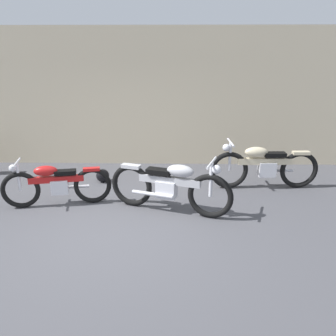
# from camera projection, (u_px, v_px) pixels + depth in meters

# --- Properties ---
(ground_plane) EXTENTS (40.00, 40.00, 0.00)m
(ground_plane) POSITION_uv_depth(u_px,v_px,m) (108.00, 228.00, 5.44)
(ground_plane) COLOR #47474C
(building_wall) EXTENTS (18.00, 0.30, 3.25)m
(building_wall) POSITION_uv_depth(u_px,v_px,m) (132.00, 98.00, 8.27)
(building_wall) COLOR beige
(building_wall) RESTS_ON ground_plane
(helmet) EXTENTS (0.28, 0.28, 0.28)m
(helmet) POSITION_uv_depth(u_px,v_px,m) (103.00, 176.00, 7.37)
(helmet) COLOR black
(helmet) RESTS_ON ground_plane
(motorcycle_silver) EXTENTS (2.14, 0.93, 1.00)m
(motorcycle_silver) POSITION_uv_depth(u_px,v_px,m) (170.00, 186.00, 5.88)
(motorcycle_silver) COLOR black
(motorcycle_silver) RESTS_ON ground_plane
(motorcycle_red) EXTENTS (1.91, 0.64, 0.87)m
(motorcycle_red) POSITION_uv_depth(u_px,v_px,m) (56.00, 184.00, 6.15)
(motorcycle_red) COLOR black
(motorcycle_red) RESTS_ON ground_plane
(motorcycle_cream) EXTENTS (2.21, 0.62, 0.99)m
(motorcycle_cream) POSITION_uv_depth(u_px,v_px,m) (264.00, 166.00, 6.94)
(motorcycle_cream) COLOR black
(motorcycle_cream) RESTS_ON ground_plane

